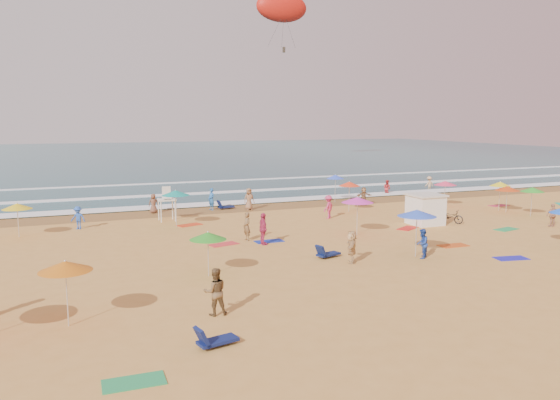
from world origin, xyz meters
name	(u,v)px	position (x,y,z in m)	size (l,w,h in m)	color
ground	(330,236)	(0.00, 0.00, 0.00)	(220.00, 220.00, 0.00)	gold
ocean	(142,156)	(0.00, 84.00, 0.00)	(220.00, 140.00, 0.18)	#0C4756
wet_sand	(262,207)	(0.00, 12.50, 0.01)	(220.00, 220.00, 0.00)	olive
surf_foam	(231,193)	(0.00, 21.32, 0.10)	(200.00, 18.70, 0.05)	white
cabana	(425,210)	(7.84, 0.90, 1.00)	(2.00, 2.00, 2.00)	white
cabana_roof	(426,195)	(7.84, 0.90, 2.06)	(2.20, 2.20, 0.12)	silver
bicycle	(450,217)	(9.74, 0.60, 0.47)	(0.62, 1.79, 0.94)	black
lifeguard_stand	(167,206)	(-8.55, 8.92, 1.05)	(1.20, 1.20, 2.10)	white
beach_umbrellas	(289,205)	(-2.83, 0.00, 2.12)	(47.65, 24.76, 0.80)	green
loungers	(434,243)	(4.19, -4.79, 0.17)	(57.95, 27.00, 0.34)	#0F144E
towels	(343,245)	(-0.54, -2.63, 0.01)	(41.43, 23.14, 0.03)	red
beachgoers	(302,214)	(-0.24, 3.73, 0.79)	(45.48, 28.36, 2.13)	#9C6C48
parasail	(282,7)	(20.09, 57.46, 25.83)	(8.97, 3.14, 9.92)	red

